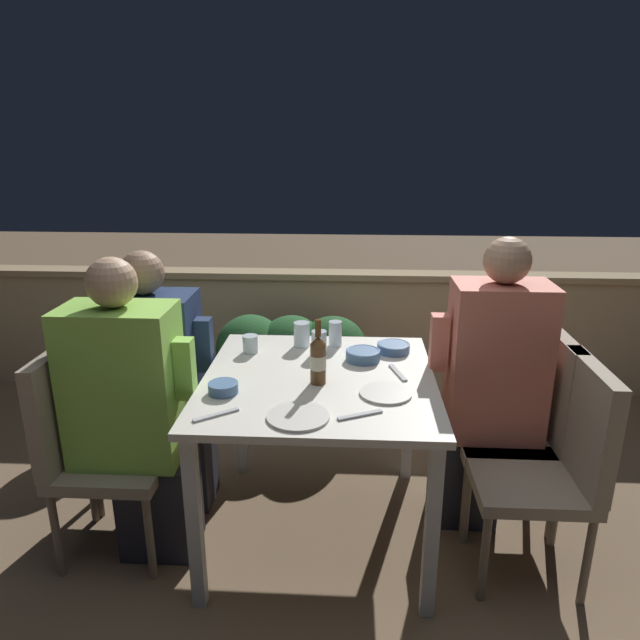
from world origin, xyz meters
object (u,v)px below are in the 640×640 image
at_px(person_green_blouse, 134,413).
at_px(chair_right_far, 531,415).
at_px(chair_left_far, 118,399).
at_px(chair_right_near, 557,454).
at_px(person_navy_jumper, 160,383).
at_px(chair_left_near, 88,436).
at_px(beer_bottle, 317,359).
at_px(potted_plant, 120,356).
at_px(person_coral_top, 487,387).

distance_m(person_green_blouse, chair_right_far, 1.67).
relative_size(chair_left_far, chair_right_near, 1.00).
bearing_deg(chair_right_far, person_green_blouse, -170.17).
bearing_deg(person_green_blouse, person_navy_jumper, 91.64).
height_order(chair_left_near, person_navy_jumper, person_navy_jumper).
xyz_separation_m(beer_bottle, potted_plant, (-1.23, 0.99, -0.41)).
xyz_separation_m(chair_left_far, potted_plant, (-0.30, 0.74, -0.09)).
distance_m(chair_right_near, potted_plant, 2.43).
distance_m(chair_left_far, beer_bottle, 1.02).
height_order(person_navy_jumper, chair_right_far, person_navy_jumper).
distance_m(chair_left_near, person_coral_top, 1.68).
bearing_deg(chair_left_far, potted_plant, 111.87).
xyz_separation_m(chair_right_near, potted_plant, (-2.16, 1.11, -0.09)).
bearing_deg(chair_left_far, person_navy_jumper, 0.00).
bearing_deg(person_navy_jumper, person_coral_top, -1.99).
height_order(person_navy_jumper, potted_plant, person_navy_jumper).
height_order(person_navy_jumper, chair_right_near, person_navy_jumper).
distance_m(person_green_blouse, beer_bottle, 0.76).
bearing_deg(person_green_blouse, person_coral_top, 11.15).
xyz_separation_m(chair_left_far, beer_bottle, (0.94, -0.25, 0.32)).
bearing_deg(potted_plant, chair_left_far, -68.13).
bearing_deg(beer_bottle, person_navy_jumper, 161.11).
height_order(chair_right_near, beer_bottle, beer_bottle).
distance_m(chair_left_near, chair_left_far, 0.34).
bearing_deg(person_navy_jumper, chair_right_far, -1.75).
relative_size(chair_right_near, potted_plant, 1.25).
bearing_deg(person_coral_top, potted_plant, 157.99).
xyz_separation_m(chair_right_far, beer_bottle, (-0.92, -0.20, 0.32)).
relative_size(person_navy_jumper, chair_right_near, 1.37).
bearing_deg(chair_right_far, potted_plant, 159.86).
bearing_deg(person_green_blouse, beer_bottle, 6.63).
xyz_separation_m(chair_right_far, person_coral_top, (-0.20, 0.00, 0.13)).
relative_size(person_navy_jumper, chair_right_far, 1.37).
distance_m(person_green_blouse, chair_left_far, 0.41).
height_order(chair_left_far, person_navy_jumper, person_navy_jumper).
bearing_deg(person_green_blouse, chair_left_near, 180.00).
height_order(person_green_blouse, beer_bottle, person_green_blouse).
distance_m(chair_left_near, person_navy_jumper, 0.40).
bearing_deg(chair_right_far, chair_left_far, 178.44).
bearing_deg(person_green_blouse, chair_right_near, -1.27).
xyz_separation_m(chair_right_near, chair_right_far, (-0.01, 0.32, 0.00)).
bearing_deg(chair_right_near, potted_plant, 152.75).
height_order(beer_bottle, potted_plant, beer_bottle).
height_order(chair_left_near, chair_right_far, same).
bearing_deg(chair_left_far, person_green_blouse, -57.83).
distance_m(chair_left_near, potted_plant, 1.12).
distance_m(chair_left_far, potted_plant, 0.80).
bearing_deg(beer_bottle, chair_left_near, -174.79).
bearing_deg(chair_left_near, person_navy_jumper, 60.41).
distance_m(chair_left_near, chair_right_near, 1.85).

